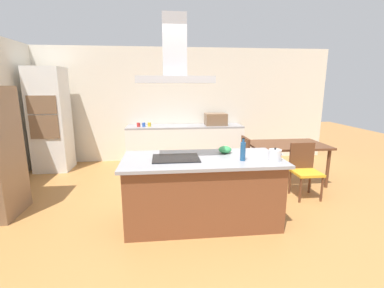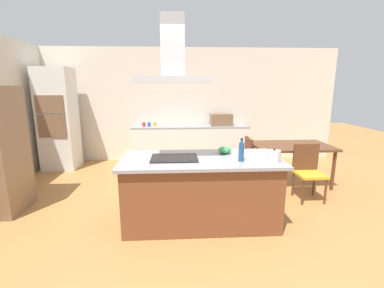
{
  "view_description": "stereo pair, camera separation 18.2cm",
  "coord_description": "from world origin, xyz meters",
  "px_view_note": "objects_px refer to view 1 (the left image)",
  "views": [
    {
      "loc": [
        -0.49,
        -3.33,
        1.82
      ],
      "look_at": [
        -0.09,
        0.4,
        1.0
      ],
      "focal_mm": 24.99,
      "sensor_mm": 36.0,
      "label": 1
    },
    {
      "loc": [
        -0.31,
        -3.34,
        1.82
      ],
      "look_at": [
        -0.09,
        0.4,
        1.0
      ],
      "focal_mm": 24.99,
      "sensor_mm": 36.0,
      "label": 2
    }
  ],
  "objects_px": {
    "tea_kettle": "(275,155)",
    "coffee_mug_red": "(138,125)",
    "coffee_mug_blue": "(144,125)",
    "range_hood": "(175,62)",
    "olive_oil_bottle": "(243,151)",
    "coffee_mug_yellow": "(149,124)",
    "chair_at_left_end": "(239,158)",
    "wall_oven_stack": "(50,120)",
    "countertop_microwave": "(216,119)",
    "cooktop": "(176,158)",
    "mixing_bowl": "(225,150)",
    "chair_facing_island": "(304,167)",
    "dining_table": "(287,148)"
  },
  "relations": [
    {
      "from": "coffee_mug_blue",
      "to": "wall_oven_stack",
      "type": "bearing_deg",
      "value": -174.7
    },
    {
      "from": "range_hood",
      "to": "mixing_bowl",
      "type": "bearing_deg",
      "value": 17.37
    },
    {
      "from": "coffee_mug_yellow",
      "to": "range_hood",
      "type": "xyz_separation_m",
      "value": [
        0.48,
        -2.85,
        1.16
      ]
    },
    {
      "from": "olive_oil_bottle",
      "to": "dining_table",
      "type": "bearing_deg",
      "value": 49.18
    },
    {
      "from": "mixing_bowl",
      "to": "coffee_mug_red",
      "type": "xyz_separation_m",
      "value": [
        -1.42,
        2.62,
        -0.0
      ]
    },
    {
      "from": "tea_kettle",
      "to": "coffee_mug_yellow",
      "type": "distance_m",
      "value": 3.52
    },
    {
      "from": "coffee_mug_blue",
      "to": "chair_facing_island",
      "type": "height_order",
      "value": "coffee_mug_blue"
    },
    {
      "from": "chair_at_left_end",
      "to": "countertop_microwave",
      "type": "bearing_deg",
      "value": 95.97
    },
    {
      "from": "chair_at_left_end",
      "to": "cooktop",
      "type": "bearing_deg",
      "value": -132.45
    },
    {
      "from": "coffee_mug_red",
      "to": "coffee_mug_blue",
      "type": "distance_m",
      "value": 0.12
    },
    {
      "from": "coffee_mug_blue",
      "to": "cooktop",
      "type": "bearing_deg",
      "value": -78.0
    },
    {
      "from": "mixing_bowl",
      "to": "wall_oven_stack",
      "type": "xyz_separation_m",
      "value": [
        -3.25,
        2.43,
        0.15
      ]
    },
    {
      "from": "dining_table",
      "to": "chair_facing_island",
      "type": "distance_m",
      "value": 0.68
    },
    {
      "from": "cooktop",
      "to": "chair_at_left_end",
      "type": "distance_m",
      "value": 1.88
    },
    {
      "from": "cooktop",
      "to": "olive_oil_bottle",
      "type": "xyz_separation_m",
      "value": [
        0.83,
        -0.18,
        0.12
      ]
    },
    {
      "from": "coffee_mug_red",
      "to": "coffee_mug_yellow",
      "type": "xyz_separation_m",
      "value": [
        0.25,
        0.01,
        0.0
      ]
    },
    {
      "from": "cooktop",
      "to": "range_hood",
      "type": "bearing_deg",
      "value": 180.0
    },
    {
      "from": "mixing_bowl",
      "to": "chair_at_left_end",
      "type": "relative_size",
      "value": 0.2
    },
    {
      "from": "coffee_mug_red",
      "to": "tea_kettle",
      "type": "bearing_deg",
      "value": -57.49
    },
    {
      "from": "tea_kettle",
      "to": "coffee_mug_yellow",
      "type": "relative_size",
      "value": 2.31
    },
    {
      "from": "olive_oil_bottle",
      "to": "tea_kettle",
      "type": "bearing_deg",
      "value": -6.71
    },
    {
      "from": "mixing_bowl",
      "to": "chair_facing_island",
      "type": "xyz_separation_m",
      "value": [
        1.46,
        0.48,
        -0.44
      ]
    },
    {
      "from": "chair_facing_island",
      "to": "cooktop",
      "type": "bearing_deg",
      "value": -162.18
    },
    {
      "from": "olive_oil_bottle",
      "to": "countertop_microwave",
      "type": "height_order",
      "value": "olive_oil_bottle"
    },
    {
      "from": "cooktop",
      "to": "wall_oven_stack",
      "type": "relative_size",
      "value": 0.27
    },
    {
      "from": "coffee_mug_red",
      "to": "dining_table",
      "type": "bearing_deg",
      "value": -27.17
    },
    {
      "from": "coffee_mug_red",
      "to": "olive_oil_bottle",
      "type": "bearing_deg",
      "value": -62.78
    },
    {
      "from": "coffee_mug_red",
      "to": "chair_at_left_end",
      "type": "relative_size",
      "value": 0.1
    },
    {
      "from": "chair_facing_island",
      "to": "wall_oven_stack",
      "type": "bearing_deg",
      "value": 157.5
    },
    {
      "from": "dining_table",
      "to": "mixing_bowl",
      "type": "bearing_deg",
      "value": -142.03
    },
    {
      "from": "tea_kettle",
      "to": "range_hood",
      "type": "bearing_deg",
      "value": 169.62
    },
    {
      "from": "chair_at_left_end",
      "to": "range_hood",
      "type": "distance_m",
      "value": 2.44
    },
    {
      "from": "countertop_microwave",
      "to": "chair_facing_island",
      "type": "height_order",
      "value": "countertop_microwave"
    },
    {
      "from": "countertop_microwave",
      "to": "coffee_mug_red",
      "type": "height_order",
      "value": "countertop_microwave"
    },
    {
      "from": "olive_oil_bottle",
      "to": "range_hood",
      "type": "bearing_deg",
      "value": 167.88
    },
    {
      "from": "countertop_microwave",
      "to": "coffee_mug_yellow",
      "type": "height_order",
      "value": "countertop_microwave"
    },
    {
      "from": "olive_oil_bottle",
      "to": "coffee_mug_yellow",
      "type": "height_order",
      "value": "olive_oil_bottle"
    },
    {
      "from": "coffee_mug_yellow",
      "to": "chair_facing_island",
      "type": "xyz_separation_m",
      "value": [
        2.63,
        -2.15,
        -0.44
      ]
    },
    {
      "from": "cooktop",
      "to": "range_hood",
      "type": "relative_size",
      "value": 0.67
    },
    {
      "from": "mixing_bowl",
      "to": "coffee_mug_red",
      "type": "relative_size",
      "value": 2.0
    },
    {
      "from": "cooktop",
      "to": "chair_facing_island",
      "type": "relative_size",
      "value": 0.67
    },
    {
      "from": "tea_kettle",
      "to": "coffee_mug_red",
      "type": "distance_m",
      "value": 3.63
    },
    {
      "from": "olive_oil_bottle",
      "to": "dining_table",
      "type": "relative_size",
      "value": 0.21
    },
    {
      "from": "tea_kettle",
      "to": "dining_table",
      "type": "height_order",
      "value": "tea_kettle"
    },
    {
      "from": "olive_oil_bottle",
      "to": "chair_facing_island",
      "type": "relative_size",
      "value": 0.33
    },
    {
      "from": "chair_at_left_end",
      "to": "range_hood",
      "type": "relative_size",
      "value": 0.99
    },
    {
      "from": "coffee_mug_blue",
      "to": "range_hood",
      "type": "xyz_separation_m",
      "value": [
        0.6,
        -2.83,
        1.16
      ]
    },
    {
      "from": "mixing_bowl",
      "to": "chair_facing_island",
      "type": "height_order",
      "value": "mixing_bowl"
    },
    {
      "from": "dining_table",
      "to": "range_hood",
      "type": "distance_m",
      "value": 2.93
    },
    {
      "from": "coffee_mug_yellow",
      "to": "chair_at_left_end",
      "type": "height_order",
      "value": "coffee_mug_yellow"
    }
  ]
}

